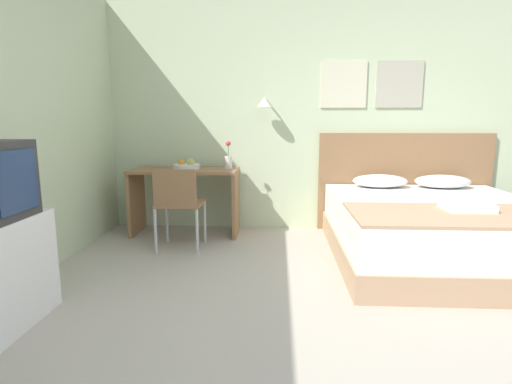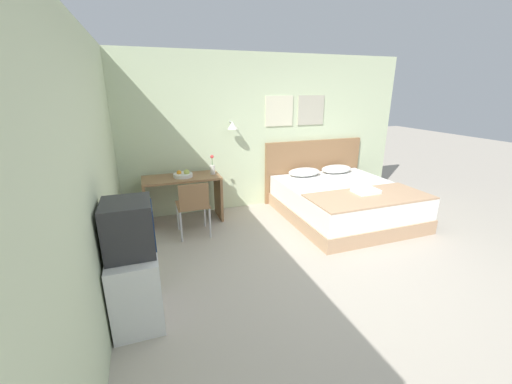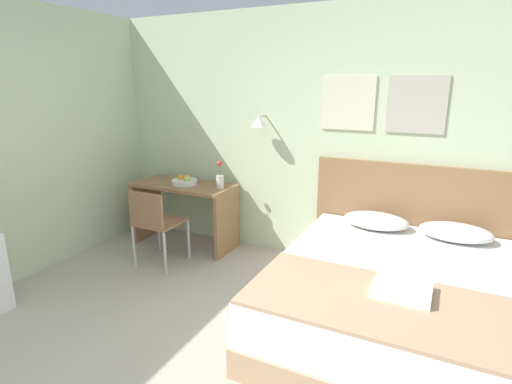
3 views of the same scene
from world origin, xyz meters
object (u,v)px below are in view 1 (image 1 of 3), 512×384
desk (185,189)px  bed (436,231)px  folded_towel_near_foot (467,206)px  fruit_bowl (187,166)px  desk_chair (178,201)px  headboard (404,182)px  pillow_right (443,181)px  throw_blanket (469,215)px  pillow_left (380,181)px  flower_vase (228,160)px

desk → bed: bearing=-16.4°
folded_towel_near_foot → fruit_bowl: 2.82m
desk_chair → folded_towel_near_foot: bearing=-12.9°
bed → headboard: (0.00, 1.05, 0.30)m
fruit_bowl → desk_chair: bearing=-85.8°
folded_towel_near_foot → pillow_right: bearing=76.4°
throw_blanket → fruit_bowl: size_ratio=6.14×
headboard → fruit_bowl: headboard is taller
pillow_left → fruit_bowl: bearing=-178.5°
pillow_left → bed: bearing=-66.6°
pillow_right → folded_towel_near_foot: bearing=-103.6°
pillow_right → throw_blanket: bearing=-103.9°
pillow_right → throw_blanket: (-0.34, -1.38, -0.06)m
bed → fruit_bowl: bearing=163.8°
desk_chair → flower_vase: size_ratio=2.64×
desk → fruit_bowl: size_ratio=4.05×
bed → folded_towel_near_foot: 0.56m
folded_towel_near_foot → flower_vase: (-2.08, 1.20, 0.25)m
fruit_bowl → flower_vase: 0.48m
desk → fruit_bowl: fruit_bowl is taller
pillow_left → desk_chair: desk_chair is taller
pillow_right → throw_blanket: size_ratio=0.33×
fruit_bowl → flower_vase: size_ratio=0.94×
fruit_bowl → bed: bearing=-16.2°
throw_blanket → desk_chair: (-2.47, 0.72, -0.06)m
desk → flower_vase: 0.60m
fruit_bowl → folded_towel_near_foot: bearing=-24.8°
pillow_right → desk_chair: size_ratio=0.72×
bed → pillow_right: 0.93m
bed → desk: 2.66m
fruit_bowl → pillow_left: bearing=1.5°
bed → flower_vase: (-2.04, 0.74, 0.59)m
folded_towel_near_foot → desk: desk is taller
pillow_left → desk_chair: size_ratio=0.72×
headboard → throw_blanket: bearing=-90.0°
headboard → fruit_bowl: size_ratio=6.74×
desk_chair → flower_vase: bearing=55.5°
bed → throw_blanket: (0.00, -0.59, 0.29)m
bed → folded_towel_near_foot: (0.04, -0.45, 0.33)m
folded_towel_near_foot → flower_vase: 2.41m
folded_towel_near_foot → desk_chair: desk_chair is taller
pillow_left → folded_towel_near_foot: size_ratio=1.69×
pillow_left → throw_blanket: 1.43m
bed → pillow_left: (-0.34, 0.79, 0.35)m
desk_chair → pillow_right: bearing=13.4°
pillow_right → pillow_left: bearing=180.0°
folded_towel_near_foot → bed: bearing=95.4°
headboard → flower_vase: size_ratio=6.31×
folded_towel_near_foot → flower_vase: bearing=150.1°
headboard → pillow_right: (0.34, -0.26, 0.05)m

